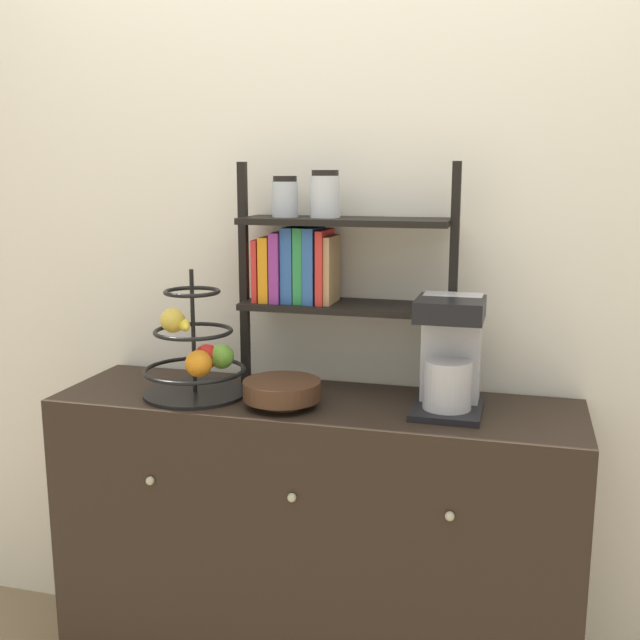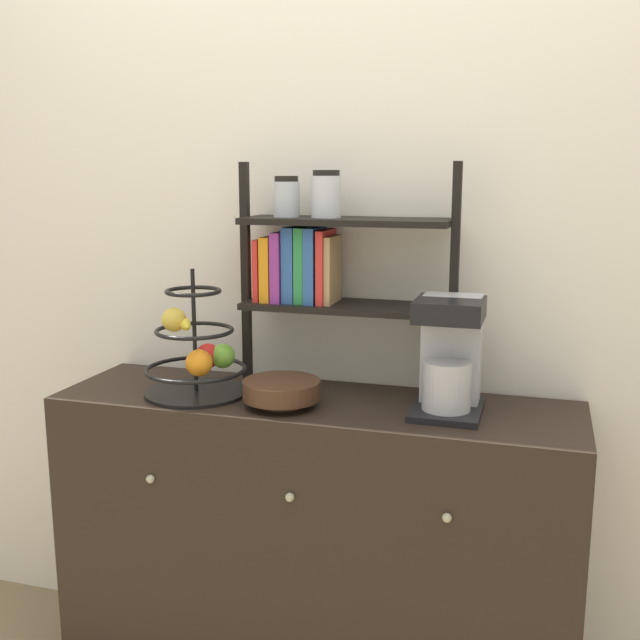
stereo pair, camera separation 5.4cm
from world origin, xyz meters
name	(u,v)px [view 1 (the left image)]	position (x,y,z in m)	size (l,w,h in m)	color
wall_back	(336,256)	(0.00, 0.46, 1.30)	(7.00, 0.05, 2.60)	silver
sideboard	(314,549)	(0.00, 0.21, 0.46)	(1.49, 0.44, 0.92)	black
coffee_maker	(450,354)	(0.38, 0.22, 1.07)	(0.18, 0.23, 0.31)	black
fruit_stand	(196,355)	(-0.34, 0.16, 1.04)	(0.30, 0.30, 0.37)	black
wooden_bowl	(282,391)	(-0.07, 0.13, 0.96)	(0.22, 0.22, 0.07)	#422819
shelf_hutch	(317,257)	(-0.02, 0.33, 1.31)	(0.64, 0.20, 0.66)	black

